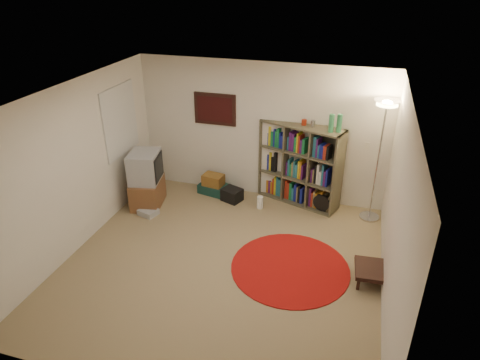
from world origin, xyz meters
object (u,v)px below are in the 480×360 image
at_px(floor_lamp, 384,122).
at_px(tv_stand, 147,180).
at_px(bookshelf, 299,165).
at_px(side_table, 374,270).
at_px(suitcase, 214,189).
at_px(floor_fan, 322,204).

height_order(floor_lamp, tv_stand, floor_lamp).
height_order(bookshelf, floor_lamp, floor_lamp).
relative_size(bookshelf, side_table, 3.30).
relative_size(tv_stand, side_table, 1.90).
distance_m(bookshelf, tv_stand, 2.74).
bearing_deg(side_table, floor_lamp, 92.70).
distance_m(bookshelf, floor_lamp, 1.68).
bearing_deg(suitcase, floor_lamp, 10.19).
relative_size(floor_lamp, floor_fan, 5.99).
height_order(floor_fan, side_table, floor_fan).
relative_size(floor_lamp, tv_stand, 2.04).
xyz_separation_m(floor_fan, side_table, (0.91, -1.67, 0.02)).
xyz_separation_m(floor_lamp, tv_stand, (-3.88, -0.66, -1.24)).
distance_m(bookshelf, side_table, 2.47).
height_order(bookshelf, suitcase, bookshelf).
height_order(tv_stand, suitcase, tv_stand).
xyz_separation_m(bookshelf, floor_lamp, (1.31, -0.26, 1.02)).
distance_m(floor_fan, tv_stand, 3.13).
relative_size(floor_fan, suitcase, 0.57).
xyz_separation_m(tv_stand, suitcase, (1.00, 0.75, -0.41)).
xyz_separation_m(floor_fan, tv_stand, (-3.06, -0.61, 0.32)).
bearing_deg(bookshelf, floor_fan, -13.29).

